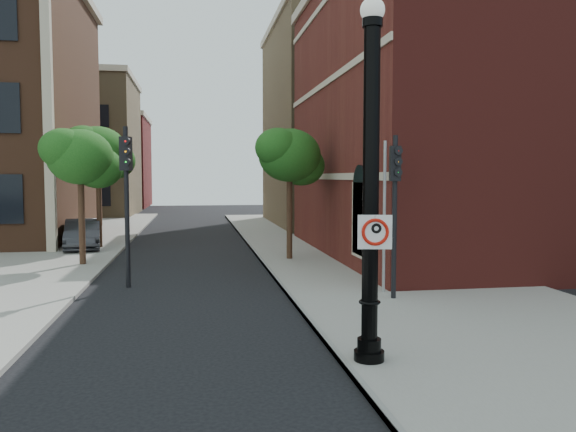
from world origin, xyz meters
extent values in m
plane|color=black|center=(0.00, 0.00, 0.00)|extent=(120.00, 120.00, 0.00)
cube|color=gray|center=(6.00, 10.00, 0.06)|extent=(8.00, 60.00, 0.12)
cube|color=gray|center=(-9.00, 18.00, 0.06)|extent=(10.00, 50.00, 0.12)
cube|color=gray|center=(2.05, 10.00, 0.07)|extent=(0.10, 60.00, 0.14)
cube|color=maroon|center=(16.00, 14.00, 6.00)|extent=(22.00, 16.00, 12.00)
cube|color=black|center=(4.96, 9.00, 2.00)|extent=(0.08, 1.40, 2.40)
cube|color=beige|center=(4.97, 14.00, 3.50)|extent=(0.06, 16.00, 0.25)
cube|color=beige|center=(4.97, 14.00, 7.50)|extent=(0.06, 16.00, 0.25)
cube|color=beige|center=(-7.00, 17.00, 7.00)|extent=(0.40, 0.40, 14.00)
cube|color=olive|center=(-12.00, 44.00, 6.00)|extent=(12.00, 12.00, 12.00)
cube|color=maroon|center=(-12.00, 58.00, 5.00)|extent=(12.00, 12.00, 10.00)
cube|color=olive|center=(16.00, 30.00, 7.00)|extent=(22.00, 14.00, 14.00)
cylinder|color=black|center=(2.51, 0.16, 0.15)|extent=(0.56, 0.56, 0.30)
cylinder|color=black|center=(2.51, 0.16, 0.40)|extent=(0.44, 0.44, 0.25)
cylinder|color=black|center=(2.51, 0.16, 3.21)|extent=(0.30, 0.30, 5.82)
torus|color=black|center=(2.51, 0.16, 1.20)|extent=(0.40, 0.40, 0.06)
cylinder|color=black|center=(2.51, 0.16, 6.20)|extent=(0.36, 0.36, 0.15)
sphere|color=silver|center=(2.51, 0.16, 6.42)|extent=(0.44, 0.44, 0.44)
cube|color=white|center=(2.54, -0.01, 2.50)|extent=(0.61, 0.13, 0.61)
cube|color=black|center=(2.54, -0.01, 2.78)|extent=(0.60, 0.12, 0.05)
cube|color=black|center=(2.54, -0.01, 2.22)|extent=(0.60, 0.12, 0.05)
cube|color=black|center=(2.26, 0.04, 2.50)|extent=(0.05, 0.02, 0.61)
cube|color=black|center=(2.82, -0.06, 2.50)|extent=(0.05, 0.02, 0.61)
torus|color=red|center=(2.54, -0.01, 2.50)|extent=(0.49, 0.15, 0.49)
cube|color=red|center=(2.54, -0.01, 2.50)|extent=(0.34, 0.07, 0.35)
cube|color=black|center=(2.48, 0.00, 2.50)|extent=(0.06, 0.02, 0.29)
torus|color=black|center=(2.56, -0.01, 2.57)|extent=(0.20, 0.09, 0.19)
cylinder|color=black|center=(2.54, -0.01, 2.78)|extent=(0.03, 0.03, 0.03)
imported|color=#2D2D32|center=(-5.91, 18.32, 0.73)|extent=(2.21, 4.64, 1.47)
cylinder|color=black|center=(-2.72, 8.56, 2.52)|extent=(0.15, 0.15, 5.05)
cube|color=black|center=(-2.72, 8.56, 4.20)|extent=(0.39, 0.37, 1.05)
sphere|color=#E50505|center=(-2.67, 8.40, 4.57)|extent=(0.19, 0.19, 0.19)
sphere|color=#FF8C00|center=(-2.67, 8.40, 4.26)|extent=(0.19, 0.19, 0.19)
sphere|color=#00E519|center=(-2.67, 8.40, 3.94)|extent=(0.19, 0.19, 0.19)
cylinder|color=black|center=(4.80, 5.15, 2.31)|extent=(0.13, 0.13, 4.62)
cube|color=black|center=(4.80, 5.15, 3.85)|extent=(0.33, 0.32, 0.96)
sphere|color=#E50505|center=(4.83, 5.00, 4.18)|extent=(0.17, 0.17, 0.17)
sphere|color=#FF8C00|center=(4.83, 5.00, 3.90)|extent=(0.17, 0.17, 0.17)
sphere|color=#00E519|center=(4.83, 5.00, 3.61)|extent=(0.17, 0.17, 0.17)
cylinder|color=#999999|center=(4.80, 5.99, 2.26)|extent=(0.09, 0.09, 4.52)
cylinder|color=#311E13|center=(-4.93, 12.98, 1.98)|extent=(0.24, 0.24, 3.96)
ellipsoid|color=#144913|center=(-4.93, 12.98, 4.25)|extent=(2.49, 2.49, 2.12)
ellipsoid|color=#144913|center=(-4.36, 13.44, 3.85)|extent=(1.93, 1.93, 1.64)
ellipsoid|color=#144913|center=(-5.44, 12.64, 4.53)|extent=(1.81, 1.81, 1.54)
cylinder|color=#311E13|center=(-5.15, 18.37, 2.20)|extent=(0.24, 0.24, 4.39)
ellipsoid|color=#144913|center=(-5.15, 18.37, 4.71)|extent=(2.76, 2.76, 2.35)
ellipsoid|color=#144913|center=(-4.52, 18.87, 4.27)|extent=(2.13, 2.13, 1.81)
ellipsoid|color=#144913|center=(-5.72, 17.99, 5.02)|extent=(2.01, 2.01, 1.71)
cylinder|color=#311E13|center=(3.22, 13.15, 2.04)|extent=(0.24, 0.24, 4.07)
ellipsoid|color=#144913|center=(3.22, 13.15, 4.36)|extent=(2.56, 2.56, 2.18)
ellipsoid|color=#144913|center=(3.80, 13.61, 3.96)|extent=(1.98, 1.98, 1.68)
ellipsoid|color=#144913|center=(2.69, 12.80, 4.65)|extent=(1.86, 1.86, 1.58)
camera|label=1|loc=(-0.62, -9.55, 3.48)|focal=35.00mm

